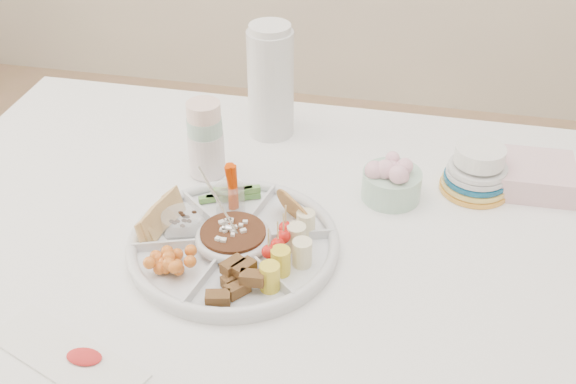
% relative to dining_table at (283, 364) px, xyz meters
% --- Properties ---
extents(dining_table, '(1.52, 1.02, 0.76)m').
position_rel_dining_table_xyz_m(dining_table, '(0.00, 0.00, 0.00)').
color(dining_table, white).
rests_on(dining_table, floor).
extents(party_tray, '(0.48, 0.48, 0.04)m').
position_rel_dining_table_xyz_m(party_tray, '(-0.07, -0.08, 0.40)').
color(party_tray, white).
rests_on(party_tray, dining_table).
extents(bean_dip, '(0.15, 0.15, 0.04)m').
position_rel_dining_table_xyz_m(bean_dip, '(-0.07, -0.08, 0.41)').
color(bean_dip, '#55301C').
rests_on(bean_dip, party_tray).
extents(tortillas, '(0.12, 0.12, 0.06)m').
position_rel_dining_table_xyz_m(tortillas, '(0.01, 0.02, 0.42)').
color(tortillas, '#9A7147').
rests_on(tortillas, party_tray).
extents(carrot_cucumber, '(0.14, 0.14, 0.10)m').
position_rel_dining_table_xyz_m(carrot_cucumber, '(-0.11, 0.04, 0.44)').
color(carrot_cucumber, '#CC3700').
rests_on(carrot_cucumber, party_tray).
extents(pita_raisins, '(0.14, 0.14, 0.06)m').
position_rel_dining_table_xyz_m(pita_raisins, '(-0.20, -0.06, 0.42)').
color(pita_raisins, tan).
rests_on(pita_raisins, party_tray).
extents(cherries, '(0.12, 0.12, 0.04)m').
position_rel_dining_table_xyz_m(cherries, '(-0.16, -0.18, 0.42)').
color(cherries, orange).
rests_on(cherries, party_tray).
extents(granola_chunks, '(0.14, 0.14, 0.05)m').
position_rel_dining_table_xyz_m(granola_chunks, '(-0.03, -0.20, 0.42)').
color(granola_chunks, '#412D14').
rests_on(granola_chunks, party_tray).
extents(banana_tomato, '(0.14, 0.14, 0.09)m').
position_rel_dining_table_xyz_m(banana_tomato, '(0.05, -0.11, 0.44)').
color(banana_tomato, '#DDC476').
rests_on(banana_tomato, party_tray).
extents(cup_stack, '(0.09, 0.09, 0.21)m').
position_rel_dining_table_xyz_m(cup_stack, '(-0.20, 0.16, 0.48)').
color(cup_stack, silver).
rests_on(cup_stack, dining_table).
extents(thermos, '(0.13, 0.13, 0.27)m').
position_rel_dining_table_xyz_m(thermos, '(-0.10, 0.35, 0.51)').
color(thermos, silver).
rests_on(thermos, dining_table).
extents(flower_bowl, '(0.12, 0.12, 0.09)m').
position_rel_dining_table_xyz_m(flower_bowl, '(0.19, 0.15, 0.42)').
color(flower_bowl, '#ACD2BE').
rests_on(flower_bowl, dining_table).
extents(napkin_stack, '(0.17, 0.15, 0.05)m').
position_rel_dining_table_xyz_m(napkin_stack, '(0.47, 0.25, 0.41)').
color(napkin_stack, beige).
rests_on(napkin_stack, dining_table).
extents(plate_stack, '(0.18, 0.18, 0.09)m').
position_rel_dining_table_xyz_m(plate_stack, '(0.36, 0.21, 0.42)').
color(plate_stack, yellow).
rests_on(plate_stack, dining_table).
extents(placemat, '(0.29, 0.18, 0.01)m').
position_rel_dining_table_xyz_m(placemat, '(-0.26, -0.38, 0.38)').
color(placemat, silver).
rests_on(placemat, dining_table).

